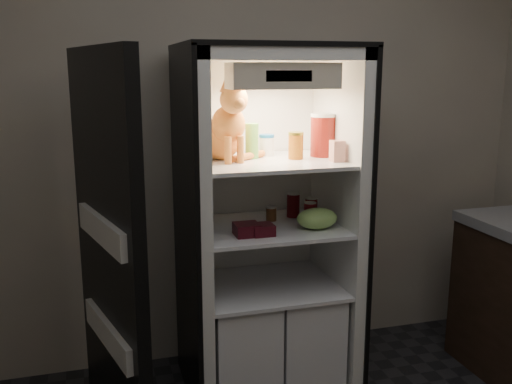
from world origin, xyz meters
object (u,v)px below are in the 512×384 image
cream_carton (337,151)px  mayo_tub (267,145)px  refrigerator (265,249)px  condiment_jar (271,213)px  parmesan_shaker (252,141)px  soda_can_b (311,209)px  berry_box_right (262,230)px  tabby_cat (225,130)px  soda_can_c (310,213)px  salsa_jar (296,146)px  grape_bag (317,218)px  pepper_jar (323,135)px  berry_box_left (247,229)px  soda_can_a (293,205)px

cream_carton → mayo_tub: bearing=133.6°
refrigerator → condiment_jar: 0.19m
parmesan_shaker → soda_can_b: size_ratio=1.46×
berry_box_right → tabby_cat: bearing=122.6°
berry_box_right → refrigerator: bearing=69.6°
cream_carton → soda_can_c: 0.37m
parmesan_shaker → salsa_jar: size_ratio=1.31×
cream_carton → grape_bag: bearing=170.6°
pepper_jar → soda_can_b: pepper_jar is taller
berry_box_left → berry_box_right: (0.08, -0.01, -0.00)m
grape_bag → berry_box_right: grape_bag is taller
mayo_tub → soda_can_b: (0.22, -0.12, -0.34)m
berry_box_left → pepper_jar: bearing=21.8°
tabby_cat → berry_box_right: size_ratio=3.84×
grape_bag → pepper_jar: bearing=61.4°
soda_can_b → condiment_jar: 0.22m
cream_carton → condiment_jar: bearing=139.5°
cream_carton → grape_bag: (-0.09, 0.02, -0.35)m
grape_bag → salsa_jar: bearing=121.8°
soda_can_a → condiment_jar: 0.15m
refrigerator → soda_can_a: bearing=20.8°
tabby_cat → soda_can_c: size_ratio=3.48×
tabby_cat → salsa_jar: tabby_cat is taller
soda_can_a → refrigerator: bearing=-159.2°
grape_bag → tabby_cat: bearing=157.4°
soda_can_a → salsa_jar: bearing=-106.4°
mayo_tub → soda_can_b: mayo_tub is taller
pepper_jar → cream_carton: size_ratio=2.14×
cream_carton → soda_can_c: bearing=135.3°
parmesan_shaker → pepper_jar: pepper_jar is taller
refrigerator → salsa_jar: (0.14, -0.07, 0.57)m
mayo_tub → condiment_jar: (0.01, -0.06, -0.37)m
tabby_cat → grape_bag: (0.44, -0.18, -0.45)m
parmesan_shaker → soda_can_b: (0.32, -0.05, -0.38)m
tabby_cat → mayo_tub: bearing=9.6°
parmesan_shaker → salsa_jar: parmesan_shaker is taller
parmesan_shaker → berry_box_right: size_ratio=1.68×
grape_bag → berry_box_right: 0.31m
grape_bag → cream_carton: bearing=-9.4°
soda_can_b → berry_box_right: bearing=-150.1°
salsa_jar → grape_bag: bearing=-58.2°
tabby_cat → pepper_jar: bearing=-12.5°
tabby_cat → soda_can_b: bearing=-13.9°
pepper_jar → berry_box_right: size_ratio=2.10×
soda_can_c → grape_bag: soda_can_c is taller
cream_carton → soda_can_a: bearing=115.3°
cream_carton → pepper_jar: bearing=90.2°
mayo_tub → condiment_jar: bearing=-82.4°
salsa_jar → soda_can_c: bearing=-29.8°
refrigerator → cream_carton: size_ratio=17.50×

